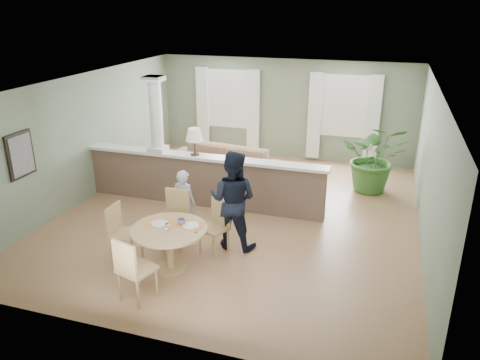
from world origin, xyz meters
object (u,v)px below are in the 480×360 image
(child_person, at_px, (184,203))
(sofa, at_px, (221,165))
(chair_near, at_px, (132,267))
(chair_far_boy, at_px, (176,215))
(chair_far_man, at_px, (217,224))
(houseplant, at_px, (375,158))
(man_person, at_px, (233,200))
(chair_side, at_px, (121,230))
(dining_table, at_px, (170,237))

(child_person, bearing_deg, sofa, -75.05)
(sofa, distance_m, chair_near, 5.04)
(chair_far_boy, height_order, chair_far_man, chair_far_boy)
(sofa, bearing_deg, chair_far_boy, -76.86)
(houseplant, distance_m, man_person, 4.10)
(sofa, xyz_separation_m, man_person, (1.32, -3.00, 0.49))
(chair_side, bearing_deg, chair_far_man, -62.06)
(man_person, bearing_deg, chair_side, 34.17)
(chair_far_boy, bearing_deg, dining_table, -74.27)
(houseplant, relative_size, chair_side, 1.65)
(dining_table, xyz_separation_m, child_person, (-0.27, 1.18, 0.05))
(chair_far_boy, bearing_deg, chair_far_man, -4.40)
(houseplant, relative_size, dining_table, 1.32)
(sofa, xyz_separation_m, chair_near, (0.48, -5.01, 0.16))
(dining_table, bearing_deg, sofa, 98.50)
(chair_far_man, distance_m, man_person, 0.50)
(chair_near, bearing_deg, sofa, -68.39)
(houseplant, distance_m, dining_table, 5.37)
(dining_table, xyz_separation_m, chair_near, (-0.13, -0.96, -0.03))
(man_person, bearing_deg, sofa, -63.77)
(sofa, relative_size, child_person, 2.13)
(chair_side, bearing_deg, chair_far_boy, -39.78)
(sofa, relative_size, dining_table, 2.23)
(chair_near, height_order, chair_side, chair_near)
(sofa, height_order, chair_far_boy, chair_far_boy)
(chair_far_man, bearing_deg, sofa, 129.82)
(sofa, bearing_deg, child_person, -76.06)
(sofa, xyz_separation_m, houseplant, (3.55, 0.43, 0.41))
(dining_table, height_order, chair_far_boy, chair_far_boy)
(chair_side, relative_size, child_person, 0.76)
(chair_far_man, height_order, child_person, child_person)
(chair_near, bearing_deg, chair_far_man, -93.57)
(chair_near, bearing_deg, houseplant, -103.29)
(dining_table, bearing_deg, chair_side, 177.27)
(dining_table, relative_size, child_person, 0.95)
(houseplant, bearing_deg, chair_near, -119.46)
(chair_far_man, distance_m, chair_side, 1.60)
(chair_far_boy, height_order, child_person, child_person)
(dining_table, distance_m, chair_far_man, 0.94)
(chair_far_man, xyz_separation_m, man_person, (0.21, 0.26, 0.37))
(chair_far_boy, distance_m, chair_far_man, 0.78)
(chair_side, relative_size, man_person, 0.55)
(sofa, bearing_deg, houseplant, 14.34)
(chair_far_man, xyz_separation_m, chair_near, (-0.63, -1.76, 0.04))
(chair_far_boy, distance_m, chair_side, 1.00)
(chair_far_man, relative_size, chair_side, 0.96)
(sofa, distance_m, dining_table, 4.10)
(child_person, relative_size, man_person, 0.73)
(sofa, bearing_deg, man_person, -58.90)
(sofa, relative_size, chair_far_boy, 2.69)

